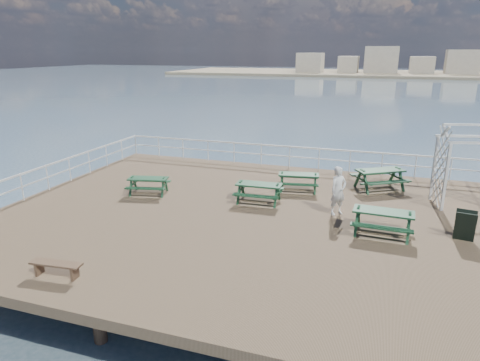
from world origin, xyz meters
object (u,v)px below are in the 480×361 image
object	(u,v)px
picnic_table_c	(380,175)
picnic_table_b	(299,178)
picnic_table_a	(148,182)
trellis_arbor	(472,170)
picnic_table_d	(259,189)
picnic_table_e	(383,217)
flat_bench_far	(56,266)
person	(338,191)

from	to	relation	value
picnic_table_c	picnic_table_b	bearing A→B (deg)	169.27
picnic_table_a	trellis_arbor	world-z (taller)	trellis_arbor
picnic_table_a	picnic_table_d	xyz separation A→B (m)	(4.57, 0.47, 0.05)
picnic_table_e	flat_bench_far	bearing A→B (deg)	-142.72
picnic_table_d	picnic_table_b	bearing A→B (deg)	56.55
picnic_table_c	flat_bench_far	xyz separation A→B (m)	(-7.78, -10.40, -0.32)
trellis_arbor	picnic_table_c	bearing A→B (deg)	148.12
flat_bench_far	trellis_arbor	world-z (taller)	trellis_arbor
picnic_table_a	person	size ratio (longest dim) A/B	1.05
picnic_table_a	flat_bench_far	size ratio (longest dim) A/B	1.29
picnic_table_e	flat_bench_far	size ratio (longest dim) A/B	1.35
flat_bench_far	trellis_arbor	size ratio (longest dim) A/B	0.46
flat_bench_far	person	distance (m)	9.40
picnic_table_a	person	xyz separation A→B (m)	(7.59, 0.15, 0.39)
trellis_arbor	person	size ratio (longest dim) A/B	1.78
picnic_table_b	flat_bench_far	size ratio (longest dim) A/B	1.30
picnic_table_c	picnic_table_e	xyz separation A→B (m)	(0.20, -4.87, -0.04)
picnic_table_b	picnic_table_c	world-z (taller)	picnic_table_c
picnic_table_a	trellis_arbor	bearing A→B (deg)	-1.34
trellis_arbor	person	distance (m)	5.24
picnic_table_b	person	xyz separation A→B (m)	(1.85, -2.28, 0.36)
flat_bench_far	person	size ratio (longest dim) A/B	0.81
person	picnic_table_b	bearing A→B (deg)	84.81
picnic_table_c	picnic_table_e	world-z (taller)	picnic_table_c
flat_bench_far	picnic_table_b	bearing A→B (deg)	58.19
picnic_table_d	picnic_table_c	bearing A→B (deg)	33.50
person	flat_bench_far	bearing A→B (deg)	-177.34
picnic_table_e	person	distance (m)	2.08
picnic_table_a	picnic_table_d	size ratio (longest dim) A/B	1.02
picnic_table_c	picnic_table_d	bearing A→B (deg)	-175.79
picnic_table_d	trellis_arbor	world-z (taller)	trellis_arbor
picnic_table_b	trellis_arbor	distance (m)	6.51
picnic_table_d	picnic_table_e	world-z (taller)	picnic_table_e
picnic_table_a	trellis_arbor	xyz separation A→B (m)	(12.18, 2.61, 0.89)
picnic_table_e	person	size ratio (longest dim) A/B	1.09
picnic_table_e	trellis_arbor	size ratio (longest dim) A/B	0.62
picnic_table_a	picnic_table_c	xyz separation A→B (m)	(8.96, 3.69, 0.12)
picnic_table_a	flat_bench_far	bearing A→B (deg)	-93.43
picnic_table_d	picnic_table_e	size ratio (longest dim) A/B	0.94
picnic_table_d	picnic_table_e	xyz separation A→B (m)	(4.59, -1.66, 0.04)
picnic_table_b	picnic_table_e	bearing A→B (deg)	-55.74
picnic_table_a	trellis_arbor	distance (m)	12.49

